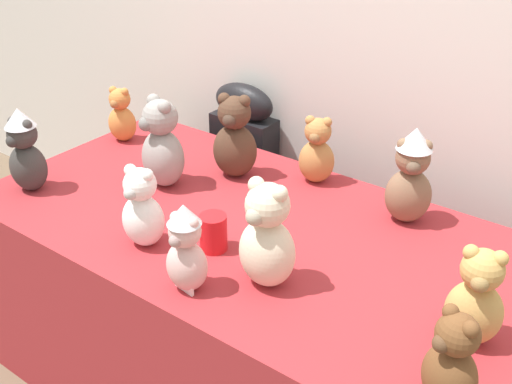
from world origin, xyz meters
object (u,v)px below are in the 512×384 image
at_px(teddy_bear_chestnut, 451,363).
at_px(teddy_bear_honey, 476,299).
at_px(teddy_bear_cocoa, 235,139).
at_px(display_table, 256,319).
at_px(party_cup_red, 213,233).
at_px(instrument_case, 245,185).
at_px(teddy_bear_snow, 142,209).
at_px(teddy_bear_charcoal, 25,151).
at_px(teddy_bear_mocha, 411,177).
at_px(teddy_bear_ash, 162,145).
at_px(teddy_bear_cream, 267,238).
at_px(teddy_bear_blush, 186,249).
at_px(teddy_bear_ginger, 121,116).
at_px(teddy_bear_caramel, 317,152).

relative_size(teddy_bear_chestnut, teddy_bear_honey, 0.93).
relative_size(teddy_bear_cocoa, teddy_bear_honey, 1.17).
distance_m(display_table, party_cup_red, 0.46).
distance_m(instrument_case, teddy_bear_snow, 0.99).
height_order(teddy_bear_charcoal, teddy_bear_snow, teddy_bear_charcoal).
relative_size(display_table, teddy_bear_mocha, 5.82).
relative_size(teddy_bear_cocoa, teddy_bear_charcoal, 1.03).
relative_size(instrument_case, teddy_bear_ash, 2.93).
xyz_separation_m(teddy_bear_ash, teddy_bear_cream, (0.61, -0.24, -0.00)).
relative_size(instrument_case, teddy_bear_mocha, 2.98).
height_order(teddy_bear_blush, teddy_bear_mocha, teddy_bear_mocha).
bearing_deg(display_table, teddy_bear_chestnut, -23.75).
relative_size(teddy_bear_cocoa, teddy_bear_chestnut, 1.27).
distance_m(teddy_bear_cream, teddy_bear_honey, 0.52).
distance_m(teddy_bear_ginger, teddy_bear_snow, 0.76).
bearing_deg(teddy_bear_ginger, teddy_bear_honey, -25.37).
height_order(teddy_bear_ash, teddy_bear_honey, teddy_bear_ash).
bearing_deg(teddy_bear_cocoa, teddy_bear_caramel, 8.55).
distance_m(teddy_bear_cocoa, teddy_bear_snow, 0.50).
relative_size(teddy_bear_ginger, teddy_bear_mocha, 0.71).
height_order(teddy_bear_ash, teddy_bear_charcoal, teddy_bear_ash).
xyz_separation_m(teddy_bear_ash, teddy_bear_honey, (1.12, -0.13, -0.03)).
xyz_separation_m(teddy_bear_chestnut, teddy_bear_mocha, (-0.38, 0.63, 0.04)).
xyz_separation_m(teddy_bear_charcoal, party_cup_red, (0.73, 0.09, -0.09)).
xyz_separation_m(display_table, teddy_bear_chestnut, (0.73, -0.32, 0.48)).
height_order(teddy_bear_charcoal, teddy_bear_chestnut, teddy_bear_charcoal).
distance_m(teddy_bear_cream, teddy_bear_caramel, 0.61).
height_order(teddy_bear_blush, teddy_bear_cocoa, teddy_bear_cocoa).
bearing_deg(teddy_bear_ginger, instrument_case, 37.82).
height_order(teddy_bear_cocoa, teddy_bear_snow, teddy_bear_cocoa).
bearing_deg(teddy_bear_honey, teddy_bear_ginger, 155.11).
bearing_deg(teddy_bear_mocha, teddy_bear_ash, 172.89).
bearing_deg(party_cup_red, teddy_bear_chestnut, -11.29).
height_order(teddy_bear_ash, teddy_bear_caramel, teddy_bear_ash).
distance_m(instrument_case, teddy_bear_caramel, 0.66).
bearing_deg(teddy_bear_honey, teddy_bear_snow, 176.99).
height_order(teddy_bear_caramel, teddy_bear_ginger, teddy_bear_caramel).
relative_size(teddy_bear_cocoa, teddy_bear_caramel, 1.26).
bearing_deg(teddy_bear_charcoal, teddy_bear_snow, -7.42).
xyz_separation_m(instrument_case, teddy_bear_blush, (0.54, -0.94, 0.39)).
bearing_deg(display_table, teddy_bear_charcoal, -160.68).
relative_size(teddy_bear_charcoal, party_cup_red, 2.66).
relative_size(teddy_bear_caramel, teddy_bear_ginger, 1.09).
xyz_separation_m(teddy_bear_ash, teddy_bear_chestnut, (1.15, -0.35, -0.04)).
distance_m(teddy_bear_snow, teddy_bear_mocha, 0.80).
bearing_deg(teddy_bear_ash, teddy_bear_ginger, 173.98).
bearing_deg(teddy_bear_blush, teddy_bear_cocoa, 114.25).
height_order(teddy_bear_charcoal, teddy_bear_mocha, teddy_bear_mocha).
height_order(teddy_bear_cream, teddy_bear_ginger, teddy_bear_cream).
bearing_deg(teddy_bear_caramel, teddy_bear_honey, -53.34).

